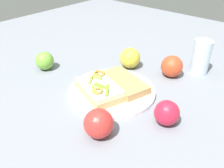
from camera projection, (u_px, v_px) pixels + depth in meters
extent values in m
plane|color=slate|center=(112.00, 93.00, 0.78)|extent=(2.00, 2.00, 0.00)
cylinder|color=white|center=(112.00, 91.00, 0.77)|extent=(0.28, 0.28, 0.01)
cube|color=tan|center=(100.00, 90.00, 0.75)|extent=(0.19, 0.15, 0.02)
cube|color=#EAEAC6|center=(100.00, 86.00, 0.74)|extent=(0.17, 0.13, 0.01)
torus|color=#B17831|center=(98.00, 74.00, 0.78)|extent=(0.04, 0.04, 0.01)
torus|color=#B17B30|center=(97.00, 76.00, 0.77)|extent=(0.03, 0.03, 0.01)
torus|color=#B07E39|center=(97.00, 91.00, 0.70)|extent=(0.04, 0.04, 0.01)
cube|color=#8ABA3C|center=(91.00, 80.00, 0.75)|extent=(0.03, 0.04, 0.01)
cube|color=#7AB232|center=(101.00, 86.00, 0.72)|extent=(0.04, 0.02, 0.01)
cube|color=#7EB149|center=(101.00, 85.00, 0.72)|extent=(0.05, 0.01, 0.01)
cube|color=#8CA82E|center=(95.00, 90.00, 0.70)|extent=(0.04, 0.03, 0.01)
cube|color=#7EAB2F|center=(107.00, 90.00, 0.70)|extent=(0.04, 0.05, 0.01)
cube|color=#77A54A|center=(97.00, 77.00, 0.76)|extent=(0.04, 0.02, 0.01)
cube|color=tan|center=(124.00, 82.00, 0.78)|extent=(0.19, 0.14, 0.02)
sphere|color=#6DAD38|center=(45.00, 61.00, 0.90)|extent=(0.09, 0.09, 0.07)
sphere|color=red|center=(99.00, 123.00, 0.59)|extent=(0.09, 0.09, 0.08)
sphere|color=gold|center=(130.00, 58.00, 0.91)|extent=(0.11, 0.11, 0.08)
sphere|color=#D04322|center=(172.00, 66.00, 0.85)|extent=(0.10, 0.10, 0.08)
sphere|color=#BD1F37|center=(167.00, 113.00, 0.63)|extent=(0.09, 0.09, 0.07)
cylinder|color=silver|center=(201.00, 57.00, 0.86)|extent=(0.06, 0.06, 0.13)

